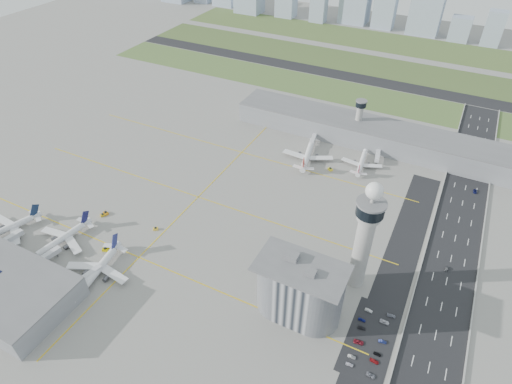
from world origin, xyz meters
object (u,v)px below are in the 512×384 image
at_px(airplane_near_c, 95,268).
at_px(airplane_far_a, 308,151).
at_px(tug_4, 330,169).
at_px(car_hw_2, 475,191).
at_px(car_lot_5, 369,310).
at_px(car_hw_1, 447,269).
at_px(car_lot_6, 371,375).
at_px(car_lot_9, 382,342).
at_px(jet_bridge_near_0, 0,247).
at_px(jet_bridge_near_1, 38,265).
at_px(car_lot_2, 359,342).
at_px(airplane_near_a, 5,226).
at_px(car_lot_7, 374,361).
at_px(secondary_tower, 359,116).
at_px(admin_building, 299,289).
at_px(car_lot_3, 362,328).
at_px(car_lot_10, 384,322).
at_px(tug_1, 103,215).
at_px(car_lot_4, 362,320).
at_px(car_lot_8, 377,354).
at_px(airplane_near_b, 60,236).
at_px(tug_0, 106,213).
at_px(car_lot_11, 391,316).
at_px(tug_3, 156,229).
at_px(tug_2, 106,249).
at_px(tug_5, 369,192).
at_px(car_hw_4, 464,143).
at_px(control_tower, 365,233).
at_px(jet_bridge_far_0, 315,136).
at_px(jet_bridge_far_1, 378,152).
at_px(car_lot_1, 352,357).
at_px(jet_bridge_near_2, 79,285).
at_px(car_lot_0, 349,364).
at_px(airplane_far_b, 362,160).

distance_m(airplane_near_c, airplane_far_a, 166.40).
relative_size(tug_4, car_hw_2, 0.72).
relative_size(car_lot_5, car_hw_1, 0.99).
distance_m(car_lot_6, car_lot_9, 18.40).
bearing_deg(jet_bridge_near_0, jet_bridge_near_1, -80.00).
height_order(car_lot_2, car_lot_9, car_lot_2).
bearing_deg(airplane_near_a, car_lot_7, 114.48).
distance_m(secondary_tower, airplane_near_a, 250.96).
xyz_separation_m(admin_building, car_lot_2, (32.08, -4.24, -14.66)).
bearing_deg(car_lot_5, tug_4, 31.05).
bearing_deg(car_lot_3, secondary_tower, 10.91).
bearing_deg(car_lot_10, car_lot_9, -169.13).
relative_size(car_lot_2, car_lot_10, 1.04).
xyz_separation_m(car_lot_3, car_lot_9, (10.52, -2.73, 0.07)).
distance_m(tug_1, car_lot_4, 164.46).
bearing_deg(car_lot_2, car_lot_8, -109.63).
distance_m(airplane_near_b, tug_0, 31.58).
height_order(car_lot_2, car_lot_11, car_lot_2).
distance_m(tug_1, tug_3, 37.19).
distance_m(tug_2, tug_5, 168.29).
bearing_deg(car_hw_4, tug_0, -143.04).
height_order(tug_4, car_lot_2, tug_4).
distance_m(airplane_near_b, car_lot_6, 179.74).
distance_m(admin_building, car_lot_2, 35.52).
bearing_deg(car_lot_10, car_lot_7, -176.00).
height_order(airplane_near_b, car_lot_6, airplane_near_b).
bearing_deg(car_hw_2, car_hw_4, 99.95).
bearing_deg(control_tower, airplane_near_c, -154.52).
bearing_deg(car_lot_11, car_lot_8, 168.92).
distance_m(tug_5, car_lot_11, 96.66).
xyz_separation_m(admin_building, jet_bridge_near_0, (-164.99, -39.00, -12.45)).
relative_size(jet_bridge_far_0, car_lot_3, 3.76).
relative_size(car_lot_4, car_lot_9, 0.97).
distance_m(car_lot_9, car_hw_4, 200.60).
distance_m(airplane_near_b, jet_bridge_far_1, 221.82).
distance_m(tug_0, car_lot_1, 167.04).
relative_size(airplane_near_b, jet_bridge_near_2, 2.87).
bearing_deg(car_hw_4, car_lot_7, -101.98).
xyz_separation_m(tug_4, car_lot_0, (56.73, -136.91, -0.38)).
bearing_deg(airplane_far_b, admin_building, 176.34).
bearing_deg(tug_0, car_lot_8, 98.70).
bearing_deg(car_lot_8, tug_5, 20.50).
bearing_deg(airplane_far_a, car_lot_1, -162.83).
xyz_separation_m(airplane_far_a, airplane_far_b, (37.92, 8.81, -1.33)).
distance_m(airplane_near_b, car_hw_2, 261.49).
relative_size(control_tower, car_lot_7, 16.16).
relative_size(airplane_far_b, tug_5, 10.92).
height_order(tug_3, car_hw_2, tug_3).
bearing_deg(admin_building, car_hw_4, 74.65).
distance_m(car_lot_3, car_lot_7, 16.99).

